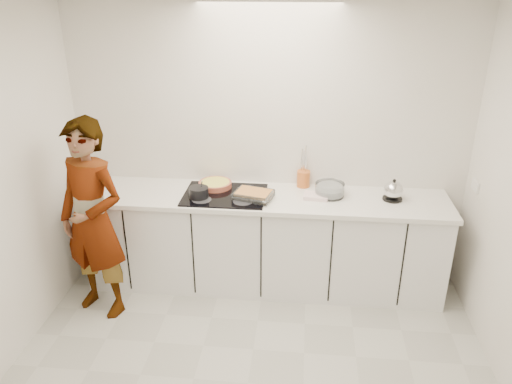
# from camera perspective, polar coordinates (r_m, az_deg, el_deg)

# --- Properties ---
(floor) EXTENTS (3.60, 3.20, 0.00)m
(floor) POSITION_cam_1_polar(r_m,az_deg,el_deg) (3.86, -0.93, -21.01)
(floor) COLOR beige
(floor) RESTS_ON ground
(wall_back) EXTENTS (3.60, 0.00, 2.60)m
(wall_back) POSITION_cam_1_polar(r_m,az_deg,el_deg) (4.56, 1.35, 5.64)
(wall_back) COLOR beige
(wall_back) RESTS_ON ground
(base_cabinets) EXTENTS (3.20, 0.58, 0.87)m
(base_cabinets) POSITION_cam_1_polar(r_m,az_deg,el_deg) (4.62, 0.92, -5.87)
(base_cabinets) COLOR white
(base_cabinets) RESTS_ON floor
(countertop) EXTENTS (3.24, 0.64, 0.04)m
(countertop) POSITION_cam_1_polar(r_m,az_deg,el_deg) (4.41, 0.95, -0.73)
(countertop) COLOR white
(countertop) RESTS_ON base_cabinets
(hob) EXTENTS (0.72, 0.54, 0.01)m
(hob) POSITION_cam_1_polar(r_m,az_deg,el_deg) (4.42, -3.59, -0.32)
(hob) COLOR black
(hob) RESTS_ON countertop
(tart_dish) EXTENTS (0.34, 0.34, 0.05)m
(tart_dish) POSITION_cam_1_polar(r_m,az_deg,el_deg) (4.56, -4.69, 0.91)
(tart_dish) COLOR #B4553E
(tart_dish) RESTS_ON hob
(saucepan) EXTENTS (0.21, 0.21, 0.16)m
(saucepan) POSITION_cam_1_polar(r_m,az_deg,el_deg) (4.35, -6.56, -0.05)
(saucepan) COLOR black
(saucepan) RESTS_ON hob
(baking_dish) EXTENTS (0.37, 0.31, 0.06)m
(baking_dish) POSITION_cam_1_polar(r_m,az_deg,el_deg) (4.32, -0.29, -0.26)
(baking_dish) COLOR silver
(baking_dish) RESTS_ON hob
(mixing_bowl) EXTENTS (0.26, 0.26, 0.12)m
(mixing_bowl) POSITION_cam_1_polar(r_m,az_deg,el_deg) (4.43, 8.41, 0.22)
(mixing_bowl) COLOR silver
(mixing_bowl) RESTS_ON countertop
(tea_towel) EXTENTS (0.23, 0.17, 0.03)m
(tea_towel) POSITION_cam_1_polar(r_m,az_deg,el_deg) (4.39, 6.88, -0.48)
(tea_towel) COLOR white
(tea_towel) RESTS_ON countertop
(kettle) EXTENTS (0.23, 0.23, 0.19)m
(kettle) POSITION_cam_1_polar(r_m,az_deg,el_deg) (4.46, 15.41, 0.10)
(kettle) COLOR black
(kettle) RESTS_ON countertop
(utensil_crock) EXTENTS (0.13, 0.13, 0.15)m
(utensil_crock) POSITION_cam_1_polar(r_m,az_deg,el_deg) (4.60, 5.44, 1.52)
(utensil_crock) COLOR #CD6527
(utensil_crock) RESTS_ON countertop
(cook) EXTENTS (0.73, 0.60, 1.72)m
(cook) POSITION_cam_1_polar(r_m,az_deg,el_deg) (4.30, -18.16, -3.12)
(cook) COLOR white
(cook) RESTS_ON floor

